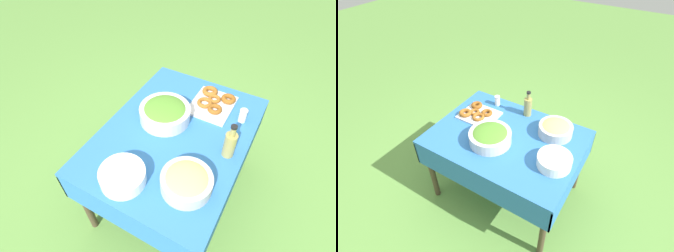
% 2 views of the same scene
% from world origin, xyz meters
% --- Properties ---
extents(ground_plane, '(14.00, 14.00, 0.00)m').
position_xyz_m(ground_plane, '(0.00, 0.00, 0.00)').
color(ground_plane, '#609342').
extents(picnic_table, '(1.21, 0.89, 0.71)m').
position_xyz_m(picnic_table, '(0.00, 0.00, 0.61)').
color(picnic_table, '#2D6BB2').
rests_on(picnic_table, ground_plane).
extents(salad_bowl, '(0.34, 0.34, 0.12)m').
position_xyz_m(salad_bowl, '(0.08, 0.12, 0.77)').
color(salad_bowl, silver).
rests_on(salad_bowl, picnic_table).
extents(pasta_bowl, '(0.28, 0.28, 0.11)m').
position_xyz_m(pasta_bowl, '(-0.32, -0.23, 0.77)').
color(pasta_bowl, '#B2B7BC').
rests_on(pasta_bowl, picnic_table).
extents(donut_platter, '(0.35, 0.30, 0.05)m').
position_xyz_m(donut_platter, '(0.37, -0.11, 0.73)').
color(donut_platter, silver).
rests_on(donut_platter, picnic_table).
extents(plate_stack, '(0.25, 0.25, 0.08)m').
position_xyz_m(plate_stack, '(-0.45, 0.09, 0.75)').
color(plate_stack, white).
rests_on(plate_stack, picnic_table).
extents(olive_oil_bottle, '(0.07, 0.07, 0.24)m').
position_xyz_m(olive_oil_bottle, '(-0.01, -0.35, 0.81)').
color(olive_oil_bottle, '#998E4C').
rests_on(olive_oil_bottle, picnic_table).
extents(salt_shaker, '(0.05, 0.05, 0.10)m').
position_xyz_m(salt_shaker, '(0.31, -0.33, 0.76)').
color(salt_shaker, white).
rests_on(salt_shaker, picnic_table).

